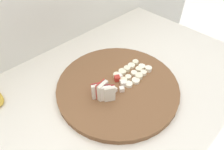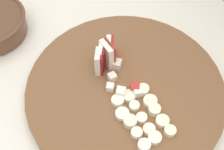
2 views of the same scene
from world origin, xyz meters
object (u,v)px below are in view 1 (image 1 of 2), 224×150
apple_wedge_fan (103,92)px  apple_dice_pile (116,84)px  cutting_board (118,86)px  banana_slice_rows (133,73)px

apple_wedge_fan → apple_dice_pile: apple_wedge_fan is taller
cutting_board → banana_slice_rows: banana_slice_rows is taller
apple_dice_pile → banana_slice_rows: size_ratio=0.80×
cutting_board → apple_dice_pile: (-0.01, -0.00, 0.02)m
apple_wedge_fan → apple_dice_pile: 0.07m
apple_dice_pile → banana_slice_rows: bearing=-1.3°
apple_dice_pile → cutting_board: bearing=6.3°
apple_wedge_fan → banana_slice_rows: size_ratio=0.49×
apple_wedge_fan → apple_dice_pile: bearing=7.1°
apple_dice_pile → banana_slice_rows: (0.09, -0.00, -0.00)m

